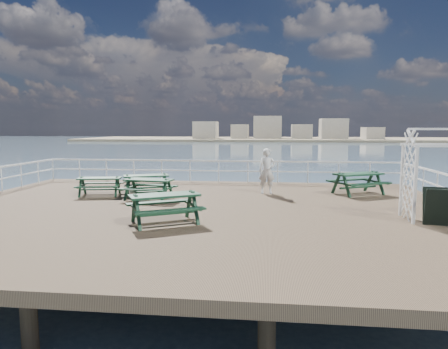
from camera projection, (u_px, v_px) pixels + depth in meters
ground at (194, 213)px, 13.44m from camera, size 18.00×14.00×0.30m
sea_backdrop at (297, 136)px, 144.41m from camera, size 300.00×300.00×9.20m
railing at (204, 174)px, 15.86m from camera, size 17.77×13.76×1.10m
picnic_table_a at (146, 180)px, 16.49m from camera, size 2.23×2.03×0.88m
picnic_table_b at (100, 182)px, 16.10m from camera, size 1.91×1.64×0.82m
picnic_table_c at (358, 179)px, 16.39m from camera, size 2.54×2.38×0.98m
picnic_table_d at (149, 185)px, 15.19m from camera, size 2.03×1.74×0.88m
picnic_table_e at (165, 202)px, 11.37m from camera, size 2.49×2.34×0.96m
trellis_arbor at (444, 180)px, 11.65m from camera, size 2.20×1.20×2.72m
sandwich_board at (436, 207)px, 11.14m from camera, size 0.71×0.57×1.07m
person at (267, 171)px, 16.51m from camera, size 0.73×0.52×1.87m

